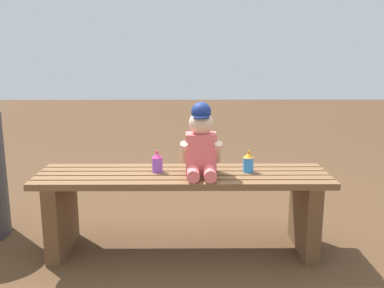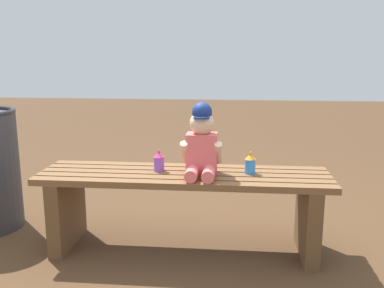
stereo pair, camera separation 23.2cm
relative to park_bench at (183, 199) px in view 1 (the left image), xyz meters
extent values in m
plane|color=#4C331E|center=(0.00, 0.00, -0.31)|extent=(16.00, 16.00, 0.00)
cube|color=brown|center=(0.00, -0.17, 0.13)|extent=(1.65, 0.07, 0.04)
cube|color=brown|center=(0.00, -0.09, 0.13)|extent=(1.65, 0.07, 0.04)
cube|color=brown|center=(0.00, 0.00, 0.13)|extent=(1.65, 0.07, 0.04)
cube|color=brown|center=(0.00, 0.09, 0.13)|extent=(1.65, 0.07, 0.04)
cube|color=brown|center=(0.00, 0.17, 0.13)|extent=(1.65, 0.07, 0.04)
cube|color=brown|center=(-0.70, 0.00, -0.10)|extent=(0.08, 0.42, 0.43)
cube|color=brown|center=(0.70, 0.00, -0.10)|extent=(0.08, 0.42, 0.43)
cube|color=#E56666|center=(0.10, 0.00, 0.27)|extent=(0.17, 0.12, 0.23)
sphere|color=beige|center=(0.10, 0.00, 0.44)|extent=(0.14, 0.14, 0.14)
cylinder|color=navy|center=(0.10, -0.04, 0.48)|extent=(0.09, 0.09, 0.01)
sphere|color=navy|center=(0.10, 0.00, 0.50)|extent=(0.11, 0.11, 0.11)
cylinder|color=#F06B6B|center=(0.06, -0.12, 0.19)|extent=(0.07, 0.16, 0.07)
cylinder|color=#F06B6B|center=(0.15, -0.12, 0.19)|extent=(0.07, 0.16, 0.07)
cylinder|color=beige|center=(0.01, -0.03, 0.28)|extent=(0.04, 0.12, 0.14)
cylinder|color=beige|center=(0.20, -0.03, 0.28)|extent=(0.04, 0.12, 0.14)
cylinder|color=#8C4CCC|center=(-0.15, 0.03, 0.19)|extent=(0.06, 0.06, 0.08)
cone|color=#E5337F|center=(-0.15, 0.03, 0.25)|extent=(0.06, 0.06, 0.03)
cylinder|color=#E5337F|center=(-0.15, 0.03, 0.27)|extent=(0.01, 0.01, 0.02)
cylinder|color=#338CE5|center=(0.37, 0.03, 0.19)|extent=(0.06, 0.06, 0.08)
cone|color=orange|center=(0.37, 0.03, 0.25)|extent=(0.06, 0.06, 0.03)
cylinder|color=orange|center=(0.37, 0.03, 0.27)|extent=(0.01, 0.01, 0.02)
camera|label=1|loc=(0.03, -2.32, 0.83)|focal=39.79mm
camera|label=2|loc=(0.27, -2.31, 0.83)|focal=39.79mm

